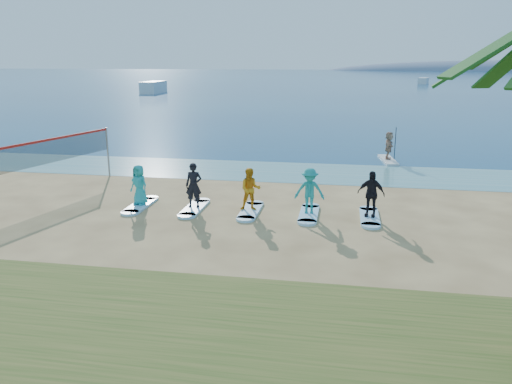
% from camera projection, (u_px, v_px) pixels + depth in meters
% --- Properties ---
extents(ground, '(600.00, 600.00, 0.00)m').
position_uv_depth(ground, '(222.00, 238.00, 16.75)').
color(ground, tan).
rests_on(ground, ground).
extents(shallow_water, '(600.00, 600.00, 0.00)m').
position_uv_depth(shallow_water, '(269.00, 171.00, 26.74)').
color(shallow_water, teal).
rests_on(shallow_water, ground).
extents(ocean, '(600.00, 600.00, 0.00)m').
position_uv_depth(ocean, '(334.00, 78.00, 169.08)').
color(ocean, navy).
rests_on(ocean, ground).
extents(island_ridge, '(220.00, 56.00, 18.00)m').
position_uv_depth(island_ridge, '(507.00, 71.00, 286.46)').
color(island_ridge, slate).
rests_on(island_ridge, ground).
extents(volleyball_net, '(2.18, 8.84, 2.50)m').
position_uv_depth(volleyball_net, '(37.00, 154.00, 21.15)').
color(volleyball_net, gray).
rests_on(volleyball_net, ground).
extents(paddleboard, '(1.03, 3.06, 0.12)m').
position_uv_depth(paddleboard, '(388.00, 160.00, 29.47)').
color(paddleboard, silver).
rests_on(paddleboard, ground).
extents(paddleboarder, '(0.59, 1.52, 1.61)m').
position_uv_depth(paddleboarder, '(389.00, 145.00, 29.25)').
color(paddleboarder, tan).
rests_on(paddleboarder, paddleboard).
extents(boat_offshore_a, '(3.00, 7.47, 2.08)m').
position_uv_depth(boat_offshore_a, '(154.00, 93.00, 90.25)').
color(boat_offshore_a, silver).
rests_on(boat_offshore_a, ground).
extents(boat_offshore_b, '(3.37, 5.50, 1.51)m').
position_uv_depth(boat_offshore_b, '(423.00, 84.00, 125.66)').
color(boat_offshore_b, silver).
rests_on(boat_offshore_b, ground).
extents(surfboard_0, '(0.70, 2.20, 0.09)m').
position_uv_depth(surfboard_0, '(140.00, 205.00, 20.32)').
color(surfboard_0, '#A4DDFF').
rests_on(surfboard_0, ground).
extents(student_0, '(0.92, 0.76, 1.63)m').
position_uv_depth(student_0, '(139.00, 185.00, 20.10)').
color(student_0, teal).
rests_on(student_0, surfboard_0).
extents(surfboard_1, '(0.70, 2.20, 0.09)m').
position_uv_depth(surfboard_1, '(194.00, 208.00, 19.94)').
color(surfboard_1, '#A4DDFF').
rests_on(surfboard_1, ground).
extents(student_1, '(0.66, 0.45, 1.78)m').
position_uv_depth(student_1, '(194.00, 185.00, 19.70)').
color(student_1, black).
rests_on(student_1, surfboard_1).
extents(surfboard_2, '(0.70, 2.20, 0.09)m').
position_uv_depth(surfboard_2, '(251.00, 211.00, 19.56)').
color(surfboard_2, '#A4DDFF').
rests_on(surfboard_2, ground).
extents(student_2, '(0.91, 0.77, 1.66)m').
position_uv_depth(student_2, '(250.00, 189.00, 19.33)').
color(student_2, orange).
rests_on(student_2, surfboard_2).
extents(surfboard_3, '(0.70, 2.20, 0.09)m').
position_uv_depth(surfboard_3, '(309.00, 214.00, 19.17)').
color(surfboard_3, '#A4DDFF').
rests_on(surfboard_3, ground).
extents(student_3, '(1.16, 0.70, 1.75)m').
position_uv_depth(student_3, '(310.00, 191.00, 18.94)').
color(student_3, teal).
rests_on(student_3, surfboard_3).
extents(surfboard_4, '(0.70, 2.20, 0.09)m').
position_uv_depth(surfboard_4, '(370.00, 217.00, 18.79)').
color(surfboard_4, '#A4DDFF').
rests_on(surfboard_4, ground).
extents(student_4, '(1.09, 0.66, 1.73)m').
position_uv_depth(student_4, '(371.00, 194.00, 18.56)').
color(student_4, black).
rests_on(student_4, surfboard_4).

